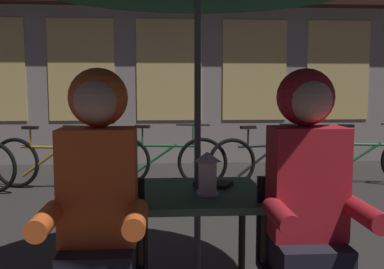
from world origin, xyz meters
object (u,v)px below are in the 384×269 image
at_px(person_left_hooded, 98,192).
at_px(bicycle_third, 164,160).
at_px(lantern, 207,172).
at_px(chair_right, 302,258).
at_px(person_right_hooded, 308,189).
at_px(bicycle_second, 52,163).
at_px(book, 213,184).
at_px(chair_left, 101,263).
at_px(bicycle_fourth, 267,160).
at_px(bicycle_fifth, 366,159).
at_px(cafe_table, 197,209).

xyz_separation_m(person_left_hooded, bicycle_third, (0.29, 3.76, -0.50)).
height_order(lantern, chair_right, lantern).
distance_m(chair_right, person_right_hooded, 0.36).
bearing_deg(person_left_hooded, bicycle_second, 107.21).
bearing_deg(book, chair_right, -23.71).
relative_size(person_right_hooded, bicycle_second, 0.85).
xyz_separation_m(lantern, chair_right, (0.43, -0.29, -0.37)).
bearing_deg(book, lantern, -77.29).
xyz_separation_m(chair_left, bicycle_third, (0.29, 3.71, -0.14)).
xyz_separation_m(person_left_hooded, person_right_hooded, (0.96, 0.00, 0.00)).
bearing_deg(person_right_hooded, bicycle_second, 119.66).
xyz_separation_m(bicycle_fourth, bicycle_fifth, (1.36, 0.02, 0.00)).
height_order(chair_right, bicycle_fifth, chair_right).
xyz_separation_m(bicycle_second, bicycle_fifth, (4.17, 0.01, 0.00)).
bearing_deg(bicycle_fourth, person_right_hooded, -100.85).
height_order(person_right_hooded, bicycle_second, person_right_hooded).
relative_size(bicycle_fourth, bicycle_fifth, 0.99).
relative_size(bicycle_second, bicycle_fourth, 1.00).
xyz_separation_m(chair_right, person_left_hooded, (-0.96, -0.06, 0.36)).
distance_m(cafe_table, bicycle_second, 3.66).
distance_m(chair_right, bicycle_fifth, 4.19).
distance_m(chair_left, bicycle_third, 3.72).
xyz_separation_m(lantern, book, (0.06, 0.20, -0.11)).
xyz_separation_m(person_right_hooded, bicycle_fifth, (2.07, 3.70, -0.50)).
height_order(lantern, bicycle_fourth, lantern).
distance_m(cafe_table, bicycle_fifth, 4.16).
distance_m(person_right_hooded, bicycle_fifth, 4.27).
xyz_separation_m(chair_right, book, (-0.38, 0.49, 0.26)).
bearing_deg(bicycle_second, person_right_hooded, -60.34).
relative_size(lantern, bicycle_fourth, 0.14).
xyz_separation_m(chair_left, chair_right, (0.96, 0.00, 0.00)).
xyz_separation_m(cafe_table, bicycle_second, (-1.63, 3.27, -0.29)).
relative_size(bicycle_fifth, book, 8.32).
relative_size(chair_left, person_right_hooded, 0.62).
bearing_deg(bicycle_fourth, bicycle_fifth, 0.99).
distance_m(chair_left, book, 0.80).
bearing_deg(lantern, cafe_table, 119.43).
bearing_deg(chair_left, book, 39.88).
bearing_deg(bicycle_third, bicycle_fourth, -3.47).
xyz_separation_m(chair_right, bicycle_fifth, (2.07, 3.65, -0.14)).
height_order(chair_left, chair_right, same).
bearing_deg(lantern, chair_left, -151.31).
bearing_deg(cafe_table, chair_left, -142.45).
xyz_separation_m(cafe_table, bicycle_fifth, (2.55, 3.28, -0.29)).
xyz_separation_m(lantern, person_right_hooded, (0.43, -0.34, -0.01)).
relative_size(chair_right, person_right_hooded, 0.62).
distance_m(chair_right, bicycle_third, 3.77).
height_order(cafe_table, person_left_hooded, person_left_hooded).
bearing_deg(book, bicycle_fifth, 80.62).
xyz_separation_m(person_right_hooded, book, (-0.38, 0.54, -0.09)).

